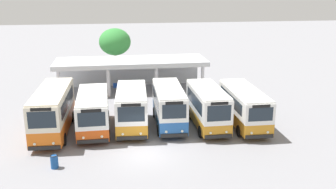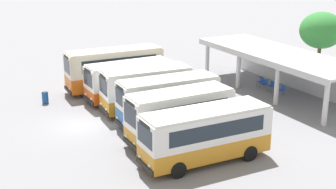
{
  "view_description": "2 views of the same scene",
  "coord_description": "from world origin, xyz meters",
  "px_view_note": "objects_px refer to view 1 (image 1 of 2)",
  "views": [
    {
      "loc": [
        -1.88,
        -23.8,
        11.25
      ],
      "look_at": [
        2.74,
        7.78,
        1.91
      ],
      "focal_mm": 40.54,
      "sensor_mm": 36.0,
      "label": 1
    },
    {
      "loc": [
        28.56,
        -8.39,
        11.43
      ],
      "look_at": [
        0.57,
        6.15,
        1.46
      ],
      "focal_mm": 49.47,
      "sensor_mm": 36.0,
      "label": 2
    }
  ],
  "objects_px": {
    "waiting_chair_end_by_column": "(115,86)",
    "waiting_chair_fifth_seat": "(141,86)",
    "waiting_chair_second_from_end": "(122,86)",
    "waiting_chair_fourth_seat": "(134,86)",
    "litter_bin_apron": "(54,161)",
    "waiting_chair_middle_seat": "(128,86)",
    "city_bus_far_end_green": "(244,106)",
    "city_bus_fourth_amber": "(169,105)",
    "city_bus_fifth_blue": "(208,106)",
    "city_bus_middle_cream": "(132,107)",
    "city_bus_second_in_row": "(93,111)",
    "city_bus_nearest_orange": "(53,110)"
  },
  "relations": [
    {
      "from": "city_bus_middle_cream",
      "to": "city_bus_fourth_amber",
      "type": "distance_m",
      "value": 3.04
    },
    {
      "from": "city_bus_middle_cream",
      "to": "waiting_chair_end_by_column",
      "type": "distance_m",
      "value": 11.57
    },
    {
      "from": "city_bus_nearest_orange",
      "to": "waiting_chair_fourth_seat",
      "type": "height_order",
      "value": "city_bus_nearest_orange"
    },
    {
      "from": "city_bus_fourth_amber",
      "to": "waiting_chair_second_from_end",
      "type": "xyz_separation_m",
      "value": [
        -3.55,
        11.09,
        -1.28
      ]
    },
    {
      "from": "city_bus_nearest_orange",
      "to": "waiting_chair_fifth_seat",
      "type": "xyz_separation_m",
      "value": [
        7.61,
        11.51,
        -1.41
      ]
    },
    {
      "from": "city_bus_fourth_amber",
      "to": "waiting_chair_second_from_end",
      "type": "distance_m",
      "value": 11.71
    },
    {
      "from": "city_bus_fourth_amber",
      "to": "waiting_chair_middle_seat",
      "type": "xyz_separation_m",
      "value": [
        -2.86,
        11.23,
        -1.28
      ]
    },
    {
      "from": "waiting_chair_second_from_end",
      "to": "city_bus_far_end_green",
      "type": "bearing_deg",
      "value": -51.07
    },
    {
      "from": "city_bus_nearest_orange",
      "to": "waiting_chair_end_by_column",
      "type": "xyz_separation_m",
      "value": [
        4.86,
        11.54,
        -1.41
      ]
    },
    {
      "from": "city_bus_middle_cream",
      "to": "waiting_chair_middle_seat",
      "type": "distance_m",
      "value": 11.51
    },
    {
      "from": "waiting_chair_fourth_seat",
      "to": "litter_bin_apron",
      "type": "bearing_deg",
      "value": -109.13
    },
    {
      "from": "city_bus_nearest_orange",
      "to": "waiting_chair_middle_seat",
      "type": "bearing_deg",
      "value": 61.63
    },
    {
      "from": "waiting_chair_end_by_column",
      "to": "city_bus_second_in_row",
      "type": "bearing_deg",
      "value": -99.04
    },
    {
      "from": "city_bus_fourth_amber",
      "to": "city_bus_far_end_green",
      "type": "distance_m",
      "value": 6.12
    },
    {
      "from": "city_bus_middle_cream",
      "to": "city_bus_fourth_amber",
      "type": "xyz_separation_m",
      "value": [
        3.03,
        0.2,
        -0.0
      ]
    },
    {
      "from": "waiting_chair_middle_seat",
      "to": "litter_bin_apron",
      "type": "xyz_separation_m",
      "value": [
        -5.42,
        -17.6,
        -0.07
      ]
    },
    {
      "from": "city_bus_far_end_green",
      "to": "waiting_chair_fifth_seat",
      "type": "distance_m",
      "value": 14.24
    },
    {
      "from": "city_bus_far_end_green",
      "to": "litter_bin_apron",
      "type": "distance_m",
      "value": 15.43
    },
    {
      "from": "city_bus_middle_cream",
      "to": "city_bus_fourth_amber",
      "type": "relative_size",
      "value": 0.96
    },
    {
      "from": "city_bus_fourth_amber",
      "to": "waiting_chair_second_from_end",
      "type": "height_order",
      "value": "city_bus_fourth_amber"
    },
    {
      "from": "city_bus_nearest_orange",
      "to": "city_bus_second_in_row",
      "type": "relative_size",
      "value": 1.18
    },
    {
      "from": "waiting_chair_end_by_column",
      "to": "city_bus_fifth_blue",
      "type": "bearing_deg",
      "value": -58.81
    },
    {
      "from": "waiting_chair_fifth_seat",
      "to": "city_bus_fourth_amber",
      "type": "bearing_deg",
      "value": -82.44
    },
    {
      "from": "city_bus_middle_cream",
      "to": "waiting_chair_fourth_seat",
      "type": "xyz_separation_m",
      "value": [
        0.86,
        11.44,
        -1.28
      ]
    },
    {
      "from": "waiting_chair_middle_seat",
      "to": "waiting_chair_fifth_seat",
      "type": "xyz_separation_m",
      "value": [
        1.38,
        -0.03,
        0.0
      ]
    },
    {
      "from": "city_bus_fifth_blue",
      "to": "city_bus_far_end_green",
      "type": "height_order",
      "value": "city_bus_fifth_blue"
    },
    {
      "from": "city_bus_fourth_amber",
      "to": "waiting_chair_fourth_seat",
      "type": "relative_size",
      "value": 8.08
    },
    {
      "from": "city_bus_middle_cream",
      "to": "waiting_chair_fifth_seat",
      "type": "xyz_separation_m",
      "value": [
        1.55,
        11.41,
        -1.28
      ]
    },
    {
      "from": "city_bus_far_end_green",
      "to": "waiting_chair_end_by_column",
      "type": "distance_m",
      "value": 15.9
    },
    {
      "from": "waiting_chair_second_from_end",
      "to": "city_bus_middle_cream",
      "type": "bearing_deg",
      "value": -87.37
    },
    {
      "from": "waiting_chair_second_from_end",
      "to": "waiting_chair_fifth_seat",
      "type": "relative_size",
      "value": 1.0
    },
    {
      "from": "waiting_chair_second_from_end",
      "to": "city_bus_nearest_orange",
      "type": "bearing_deg",
      "value": -115.95
    },
    {
      "from": "waiting_chair_end_by_column",
      "to": "waiting_chair_fifth_seat",
      "type": "xyz_separation_m",
      "value": [
        2.75,
        -0.03,
        0.0
      ]
    },
    {
      "from": "waiting_chair_end_by_column",
      "to": "waiting_chair_middle_seat",
      "type": "xyz_separation_m",
      "value": [
        1.38,
        -0.0,
        0.0
      ]
    },
    {
      "from": "city_bus_middle_cream",
      "to": "waiting_chair_fifth_seat",
      "type": "bearing_deg",
      "value": 82.29
    },
    {
      "from": "litter_bin_apron",
      "to": "waiting_chair_middle_seat",
      "type": "bearing_deg",
      "value": 72.88
    },
    {
      "from": "city_bus_fourth_amber",
      "to": "waiting_chair_end_by_column",
      "type": "relative_size",
      "value": 8.08
    },
    {
      "from": "city_bus_fifth_blue",
      "to": "waiting_chair_fourth_seat",
      "type": "relative_size",
      "value": 7.76
    },
    {
      "from": "waiting_chair_second_from_end",
      "to": "waiting_chair_middle_seat",
      "type": "relative_size",
      "value": 1.0
    },
    {
      "from": "city_bus_nearest_orange",
      "to": "waiting_chair_middle_seat",
      "type": "height_order",
      "value": "city_bus_nearest_orange"
    },
    {
      "from": "waiting_chair_second_from_end",
      "to": "litter_bin_apron",
      "type": "relative_size",
      "value": 0.96
    },
    {
      "from": "waiting_chair_fifth_seat",
      "to": "litter_bin_apron",
      "type": "height_order",
      "value": "litter_bin_apron"
    },
    {
      "from": "litter_bin_apron",
      "to": "waiting_chair_end_by_column",
      "type": "bearing_deg",
      "value": 77.06
    },
    {
      "from": "waiting_chair_fifth_seat",
      "to": "waiting_chair_second_from_end",
      "type": "bearing_deg",
      "value": -176.8
    },
    {
      "from": "waiting_chair_second_from_end",
      "to": "waiting_chair_fourth_seat",
      "type": "distance_m",
      "value": 1.38
    },
    {
      "from": "waiting_chair_middle_seat",
      "to": "city_bus_fifth_blue",
      "type": "bearing_deg",
      "value": -63.85
    },
    {
      "from": "city_bus_fourth_amber",
      "to": "city_bus_fifth_blue",
      "type": "relative_size",
      "value": 1.04
    },
    {
      "from": "city_bus_nearest_orange",
      "to": "city_bus_second_in_row",
      "type": "height_order",
      "value": "city_bus_nearest_orange"
    },
    {
      "from": "litter_bin_apron",
      "to": "waiting_chair_fourth_seat",
      "type": "bearing_deg",
      "value": 70.87
    },
    {
      "from": "city_bus_far_end_green",
      "to": "waiting_chair_fifth_seat",
      "type": "xyz_separation_m",
      "value": [
        -7.55,
        12.02,
        -1.19
      ]
    }
  ]
}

